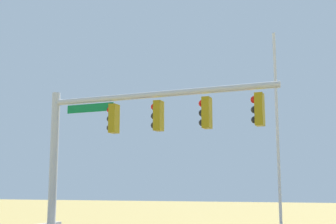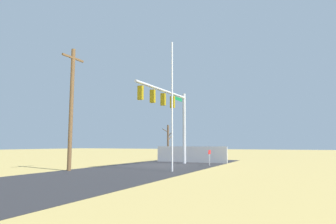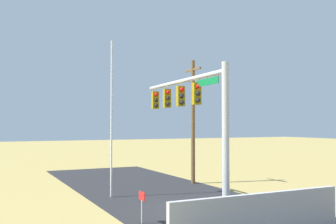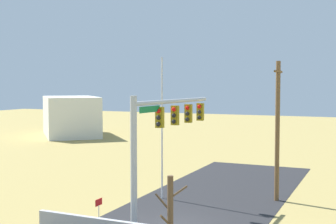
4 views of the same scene
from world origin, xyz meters
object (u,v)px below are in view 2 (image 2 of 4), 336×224
utility_pole (71,106)px  open_sign (209,154)px  signal_mast (171,109)px  bare_tree (168,142)px  flagpole (172,105)px

utility_pole → open_sign: bearing=-40.7°
signal_mast → bare_tree: 6.98m
signal_mast → bare_tree: bearing=26.9°
bare_tree → open_sign: 7.53m
open_sign → bare_tree: bearing=51.0°
utility_pole → signal_mast: bearing=-29.9°
flagpole → bare_tree: 11.88m
open_sign → signal_mast: bearing=110.4°
utility_pole → flagpole: bearing=-70.5°
signal_mast → bare_tree: signal_mast is taller
flagpole → open_sign: (5.77, -0.64, -3.21)m
flagpole → open_sign: size_ratio=6.75×
flagpole → bare_tree: size_ratio=2.25×
signal_mast → utility_pole: bearing=150.1°
bare_tree → signal_mast: bearing=-153.1°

